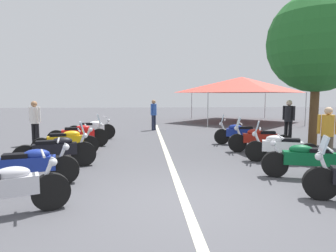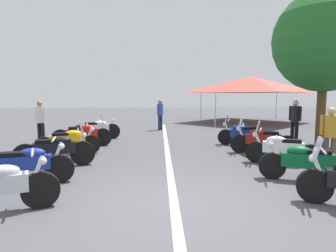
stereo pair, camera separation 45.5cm
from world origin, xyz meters
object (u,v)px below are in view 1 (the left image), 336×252
object	(u,v)px
motorcycle_right_row_4	(239,133)
motorcycle_left_row_0	(2,190)
motorcycle_left_row_1	(29,166)
motorcycle_right_row_2	(281,147)
motorcycle_right_row_1	(308,160)
bystander_3	(35,119)
motorcycle_left_row_2	(56,151)
motorcycle_left_row_4	(79,135)
motorcycle_left_row_5	(92,129)
event_tent	(242,85)
roadside_tree_0	(318,43)
motorcycle_right_row_3	(260,139)
bystander_1	(327,131)
motorcycle_left_row_3	(66,142)
bystander_2	(154,112)
bystander_0	(289,118)

from	to	relation	value
motorcycle_right_row_4	motorcycle_left_row_0	bearing A→B (deg)	64.31
motorcycle_left_row_1	motorcycle_right_row_2	distance (m)	6.50
motorcycle_right_row_1	bystander_3	size ratio (longest dim) A/B	1.20
motorcycle_left_row_2	motorcycle_right_row_2	distance (m)	6.18
motorcycle_right_row_1	motorcycle_right_row_2	distance (m)	1.57
motorcycle_left_row_4	motorcycle_left_row_5	world-z (taller)	motorcycle_left_row_4
motorcycle_left_row_0	motorcycle_left_row_4	bearing A→B (deg)	69.25
motorcycle_right_row_4	event_tent	bearing A→B (deg)	-91.55
bystander_3	roadside_tree_0	bearing A→B (deg)	108.48
motorcycle_right_row_3	bystander_1	distance (m)	2.18
motorcycle_left_row_4	motorcycle_right_row_3	bearing A→B (deg)	-25.95
motorcycle_left_row_2	motorcycle_right_row_1	distance (m)	6.25
motorcycle_right_row_1	bystander_3	bearing A→B (deg)	-16.63
motorcycle_left_row_3	motorcycle_left_row_1	bearing A→B (deg)	-103.77
motorcycle_left_row_5	bystander_3	size ratio (longest dim) A/B	1.15
motorcycle_right_row_4	bystander_2	distance (m)	5.91
motorcycle_right_row_4	bystander_0	bearing A→B (deg)	-152.77
motorcycle_left_row_2	motorcycle_left_row_1	bearing A→B (deg)	-110.02
motorcycle_left_row_1	event_tent	size ratio (longest dim) A/B	0.30
motorcycle_left_row_4	bystander_1	xyz separation A→B (m)	(-3.21, -7.48, 0.46)
motorcycle_right_row_1	bystander_0	size ratio (longest dim) A/B	1.18
motorcycle_left_row_1	motorcycle_right_row_4	distance (m)	7.73
motorcycle_right_row_2	motorcycle_left_row_4	bearing A→B (deg)	-3.47
roadside_tree_0	motorcycle_left_row_0	bearing A→B (deg)	124.59
bystander_0	bystander_1	size ratio (longest dim) A/B	1.08
motorcycle_left_row_0	motorcycle_left_row_3	size ratio (longest dim) A/B	0.99
bystander_1	motorcycle_left_row_3	bearing A→B (deg)	105.31
motorcycle_right_row_2	motorcycle_right_row_4	size ratio (longest dim) A/B	0.99
motorcycle_left_row_1	bystander_2	xyz separation A→B (m)	(9.73, -2.91, 0.53)
motorcycle_left_row_3	motorcycle_right_row_3	size ratio (longest dim) A/B	0.96
bystander_0	motorcycle_left_row_5	bearing A→B (deg)	-42.00
motorcycle_left_row_4	motorcycle_right_row_3	xyz separation A→B (m)	(-1.47, -6.26, -0.02)
roadside_tree_0	motorcycle_right_row_2	bearing A→B (deg)	136.61
motorcycle_left_row_4	motorcycle_right_row_4	bearing A→B (deg)	-11.81
motorcycle_left_row_0	event_tent	bearing A→B (deg)	37.49
motorcycle_left_row_5	event_tent	xyz separation A→B (m)	(7.67, -9.09, 2.18)
motorcycle_left_row_1	bystander_2	size ratio (longest dim) A/B	1.22
bystander_3	event_tent	size ratio (longest dim) A/B	0.25
bystander_2	bystander_3	world-z (taller)	bystander_3
motorcycle_left_row_1	event_tent	xyz separation A→B (m)	(14.06, -9.25, 2.20)
bystander_0	bystander_3	bearing A→B (deg)	-34.07
motorcycle_left_row_5	motorcycle_right_row_2	xyz separation A→B (m)	(-4.70, -6.11, -0.01)
motorcycle_left_row_3	motorcycle_left_row_4	size ratio (longest dim) A/B	0.93
motorcycle_left_row_0	motorcycle_right_row_4	size ratio (longest dim) A/B	1.04
motorcycle_right_row_1	motorcycle_right_row_4	distance (m)	4.65
motorcycle_left_row_5	bystander_1	xyz separation A→B (m)	(-4.93, -7.33, 0.47)
bystander_3	motorcycle_right_row_1	bearing A→B (deg)	80.10
motorcycle_right_row_4	bystander_0	world-z (taller)	bystander_0
bystander_0	motorcycle_right_row_1	bearing A→B (deg)	34.36
motorcycle_left_row_3	bystander_2	distance (m)	7.19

